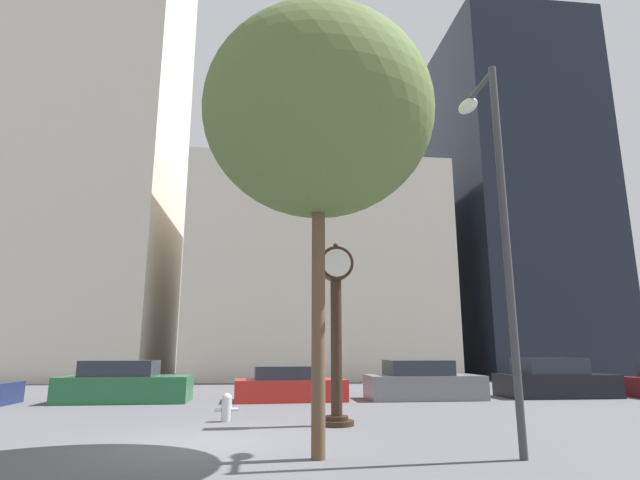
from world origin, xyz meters
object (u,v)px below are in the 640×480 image
object	(u,v)px
car_grey	(422,382)
street_lamp_right	(493,194)
bare_tree	(319,116)
fire_hydrant_near	(227,407)
car_green	(124,384)
car_red	(289,386)
street_clock	(336,320)
car_black	(554,381)

from	to	relation	value
car_grey	street_lamp_right	bearing A→B (deg)	-99.06
car_grey	bare_tree	distance (m)	12.23
car_grey	fire_hydrant_near	world-z (taller)	car_grey
fire_hydrant_near	bare_tree	size ratio (longest dim) A/B	0.08
car_green	car_red	distance (m)	5.71
street_clock	bare_tree	distance (m)	5.25
fire_hydrant_near	street_lamp_right	xyz separation A→B (m)	(5.18, -4.73, 4.32)
fire_hydrant_near	bare_tree	xyz separation A→B (m)	(1.83, -4.65, 5.80)
car_green	street_lamp_right	size ratio (longest dim) A/B	0.61
street_lamp_right	street_clock	bearing A→B (deg)	123.61
car_green	car_grey	distance (m)	10.61
car_grey	fire_hydrant_near	xyz separation A→B (m)	(-6.74, -5.07, -0.24)
car_grey	fire_hydrant_near	distance (m)	8.44
street_lamp_right	bare_tree	world-z (taller)	bare_tree
car_green	car_grey	bearing A→B (deg)	-0.48
car_green	street_lamp_right	xyz separation A→B (m)	(9.05, -9.92, 4.07)
car_grey	street_lamp_right	world-z (taller)	street_lamp_right
street_clock	street_lamp_right	xyz separation A→B (m)	(2.50, -3.77, 2.17)
street_clock	car_grey	xyz separation A→B (m)	(4.07, 6.03, -1.91)
car_green	fire_hydrant_near	bearing A→B (deg)	-53.14
street_clock	car_red	size ratio (longest dim) A/B	1.12
street_clock	fire_hydrant_near	distance (m)	3.57
car_black	street_lamp_right	distance (m)	12.78
street_clock	fire_hydrant_near	xyz separation A→B (m)	(-2.68, 0.96, -2.15)
street_clock	car_red	distance (m)	6.35
car_grey	car_black	xyz separation A→B (m)	(5.27, 0.21, 0.02)
street_lamp_right	car_black	bearing A→B (deg)	55.66
car_green	bare_tree	xyz separation A→B (m)	(5.69, -9.85, 5.55)
car_green	car_black	xyz separation A→B (m)	(15.88, 0.08, 0.02)
street_clock	car_grey	world-z (taller)	street_clock
car_red	car_black	size ratio (longest dim) A/B	0.94
car_green	fire_hydrant_near	size ratio (longest dim) A/B	6.34
car_black	fire_hydrant_near	world-z (taller)	car_black
car_green	car_red	bearing A→B (deg)	-1.68
car_green	car_black	size ratio (longest dim) A/B	1.03
fire_hydrant_near	car_green	bearing A→B (deg)	126.66
car_green	bare_tree	bearing A→B (deg)	-59.77
street_clock	street_lamp_right	world-z (taller)	street_lamp_right
street_clock	car_green	size ratio (longest dim) A/B	1.02
car_green	car_black	world-z (taller)	car_black
car_green	bare_tree	world-z (taller)	bare_tree
car_red	bare_tree	size ratio (longest dim) A/B	0.49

